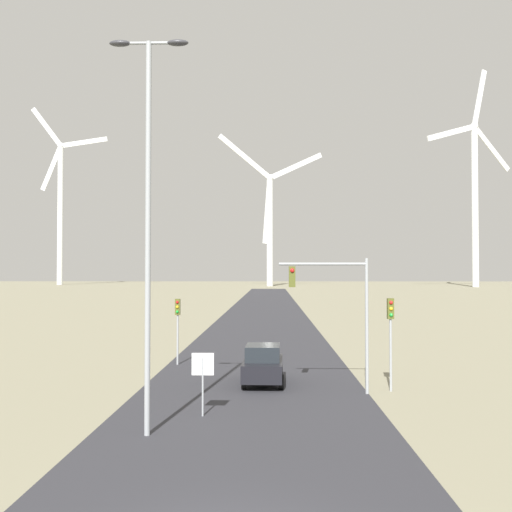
# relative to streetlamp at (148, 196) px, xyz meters

# --- Properties ---
(road_surface) EXTENTS (10.00, 240.00, 0.01)m
(road_surface) POSITION_rel_streetlamp_xyz_m (3.14, 40.20, -7.67)
(road_surface) COLOR #2D2D33
(road_surface) RESTS_ON ground
(streetlamp) EXTENTS (2.59, 0.32, 12.76)m
(streetlamp) POSITION_rel_streetlamp_xyz_m (0.00, 0.00, 0.00)
(streetlamp) COLOR #93999E
(streetlamp) RESTS_ON ground
(stop_sign_near) EXTENTS (0.81, 0.07, 2.29)m
(stop_sign_near) POSITION_rel_streetlamp_xyz_m (1.49, 2.56, -6.08)
(stop_sign_near) COLOR #93999E
(stop_sign_near) RESTS_ON ground
(traffic_light_post_near_left) EXTENTS (0.28, 0.34, 3.69)m
(traffic_light_post_near_left) POSITION_rel_streetlamp_xyz_m (-1.30, 14.44, -4.96)
(traffic_light_post_near_left) COLOR #93999E
(traffic_light_post_near_left) RESTS_ON ground
(traffic_light_post_near_right) EXTENTS (0.28, 0.33, 4.06)m
(traffic_light_post_near_right) POSITION_rel_streetlamp_xyz_m (9.20, 7.24, -4.70)
(traffic_light_post_near_right) COLOR #93999E
(traffic_light_post_near_right) RESTS_ON ground
(traffic_light_mast_overhead) EXTENTS (3.84, 0.34, 5.81)m
(traffic_light_mast_overhead) POSITION_rel_streetlamp_xyz_m (6.76, 6.69, -3.57)
(traffic_light_mast_overhead) COLOR #93999E
(traffic_light_mast_overhead) RESTS_ON ground
(car_approaching) EXTENTS (1.89, 4.14, 1.83)m
(car_approaching) POSITION_rel_streetlamp_xyz_m (3.58, 8.79, -6.76)
(car_approaching) COLOR black
(car_approaching) RESTS_ON ground
(wind_turbine_far_left) EXTENTS (30.99, 2.60, 70.12)m
(wind_turbine_far_left) POSITION_rel_streetlamp_xyz_m (-78.79, 212.81, 25.14)
(wind_turbine_far_left) COLOR silver
(wind_turbine_far_left) RESTS_ON ground
(wind_turbine_left) EXTENTS (37.17, 18.82, 52.39)m
(wind_turbine_left) POSITION_rel_streetlamp_xyz_m (3.48, 192.43, 17.23)
(wind_turbine_left) COLOR silver
(wind_turbine_left) RESTS_ON ground
(wind_turbine_center) EXTENTS (32.20, 14.56, 74.09)m
(wind_turbine_center) POSITION_rel_streetlamp_xyz_m (72.61, 183.39, 25.17)
(wind_turbine_center) COLOR silver
(wind_turbine_center) RESTS_ON ground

